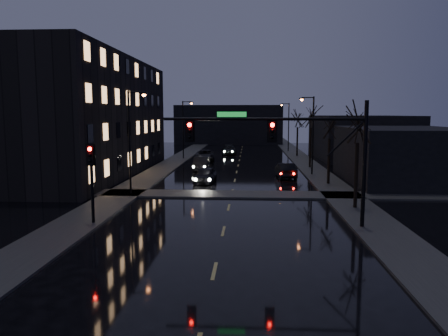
# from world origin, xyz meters

# --- Properties ---
(ground) EXTENTS (160.00, 160.00, 0.00)m
(ground) POSITION_xyz_m (0.00, 0.00, 0.00)
(ground) COLOR black
(ground) RESTS_ON ground
(sidewalk_left) EXTENTS (3.00, 140.00, 0.12)m
(sidewalk_left) POSITION_xyz_m (-8.50, 35.00, 0.06)
(sidewalk_left) COLOR #2D2D2B
(sidewalk_left) RESTS_ON ground
(sidewalk_right) EXTENTS (3.00, 140.00, 0.12)m
(sidewalk_right) POSITION_xyz_m (8.50, 35.00, 0.06)
(sidewalk_right) COLOR #2D2D2B
(sidewalk_right) RESTS_ON ground
(sidewalk_cross) EXTENTS (40.00, 3.00, 0.12)m
(sidewalk_cross) POSITION_xyz_m (0.00, 18.50, 0.06)
(sidewalk_cross) COLOR #2D2D2B
(sidewalk_cross) RESTS_ON ground
(apartment_block) EXTENTS (12.00, 30.00, 12.00)m
(apartment_block) POSITION_xyz_m (-16.50, 30.00, 6.00)
(apartment_block) COLOR black
(apartment_block) RESTS_ON ground
(commercial_right_near) EXTENTS (10.00, 14.00, 5.00)m
(commercial_right_near) POSITION_xyz_m (15.50, 26.00, 2.50)
(commercial_right_near) COLOR black
(commercial_right_near) RESTS_ON ground
(commercial_right_far) EXTENTS (12.00, 18.00, 6.00)m
(commercial_right_far) POSITION_xyz_m (17.00, 48.00, 3.00)
(commercial_right_far) COLOR black
(commercial_right_far) RESTS_ON ground
(far_block) EXTENTS (22.00, 10.00, 8.00)m
(far_block) POSITION_xyz_m (-3.00, 78.00, 4.00)
(far_block) COLOR black
(far_block) RESTS_ON ground
(signal_mast) EXTENTS (11.11, 0.41, 7.00)m
(signal_mast) POSITION_xyz_m (3.85, 9.00, 4.87)
(signal_mast) COLOR black
(signal_mast) RESTS_ON ground
(signal_pole_left) EXTENTS (0.35, 0.41, 4.53)m
(signal_pole_left) POSITION_xyz_m (-7.50, 8.99, 3.01)
(signal_pole_left) COLOR black
(signal_pole_left) RESTS_ON ground
(tree_near) EXTENTS (3.52, 3.52, 8.08)m
(tree_near) POSITION_xyz_m (8.40, 14.00, 6.22)
(tree_near) COLOR black
(tree_near) RESTS_ON ground
(tree_mid_a) EXTENTS (3.30, 3.30, 7.58)m
(tree_mid_a) POSITION_xyz_m (8.40, 24.00, 5.83)
(tree_mid_a) COLOR black
(tree_mid_a) RESTS_ON ground
(tree_mid_b) EXTENTS (3.74, 3.74, 8.59)m
(tree_mid_b) POSITION_xyz_m (8.40, 36.00, 6.61)
(tree_mid_b) COLOR black
(tree_mid_b) RESTS_ON ground
(tree_far) EXTENTS (3.43, 3.43, 7.88)m
(tree_far) POSITION_xyz_m (8.40, 50.00, 6.06)
(tree_far) COLOR black
(tree_far) RESTS_ON ground
(streetlight_l_near) EXTENTS (1.53, 0.28, 8.00)m
(streetlight_l_near) POSITION_xyz_m (-7.58, 18.00, 4.77)
(streetlight_l_near) COLOR black
(streetlight_l_near) RESTS_ON ground
(streetlight_l_far) EXTENTS (1.53, 0.28, 8.00)m
(streetlight_l_far) POSITION_xyz_m (-7.58, 45.00, 4.77)
(streetlight_l_far) COLOR black
(streetlight_l_far) RESTS_ON ground
(streetlight_r_mid) EXTENTS (1.53, 0.28, 8.00)m
(streetlight_r_mid) POSITION_xyz_m (7.58, 30.00, 4.77)
(streetlight_r_mid) COLOR black
(streetlight_r_mid) RESTS_ON ground
(streetlight_r_far) EXTENTS (1.53, 0.28, 8.00)m
(streetlight_r_far) POSITION_xyz_m (7.58, 58.00, 4.77)
(streetlight_r_far) COLOR black
(streetlight_r_far) RESTS_ON ground
(oncoming_car_a) EXTENTS (2.04, 4.36, 1.44)m
(oncoming_car_a) POSITION_xyz_m (-2.64, 24.28, 0.72)
(oncoming_car_a) COLOR black
(oncoming_car_a) RESTS_ON ground
(oncoming_car_b) EXTENTS (1.67, 4.56, 1.49)m
(oncoming_car_b) POSITION_xyz_m (-4.00, 33.20, 0.75)
(oncoming_car_b) COLOR black
(oncoming_car_b) RESTS_ON ground
(oncoming_car_c) EXTENTS (2.99, 5.43, 1.44)m
(oncoming_car_c) POSITION_xyz_m (-4.59, 43.30, 0.72)
(oncoming_car_c) COLOR black
(oncoming_car_c) RESTS_ON ground
(oncoming_car_d) EXTENTS (2.66, 5.21, 1.45)m
(oncoming_car_d) POSITION_xyz_m (-1.80, 52.40, 0.72)
(oncoming_car_d) COLOR black
(oncoming_car_d) RESTS_ON ground
(lead_car) EXTENTS (1.98, 4.62, 1.48)m
(lead_car) POSITION_xyz_m (4.93, 28.05, 0.74)
(lead_car) COLOR black
(lead_car) RESTS_ON ground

